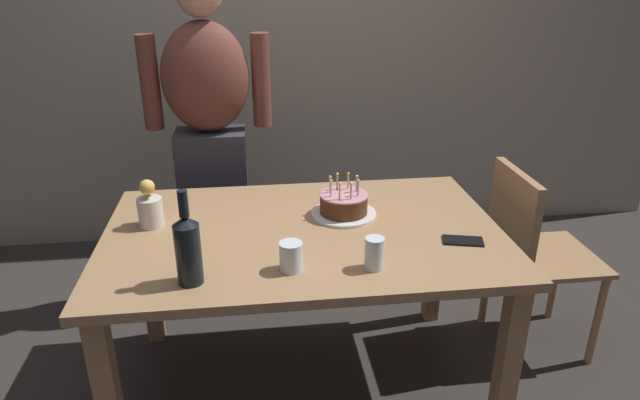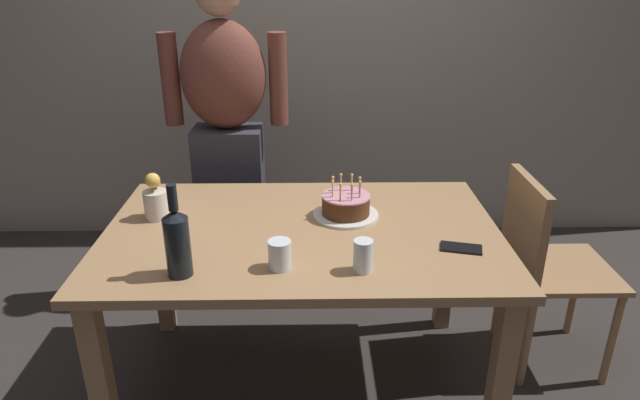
# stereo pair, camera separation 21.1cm
# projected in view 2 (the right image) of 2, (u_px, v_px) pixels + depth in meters

# --- Properties ---
(ground_plane) EXTENTS (10.00, 10.00, 0.00)m
(ground_plane) POSITION_uv_depth(u_px,v_px,m) (304.00, 382.00, 2.41)
(ground_plane) COLOR #332D2B
(back_wall) EXTENTS (5.20, 0.10, 2.60)m
(back_wall) POSITION_uv_depth(u_px,v_px,m) (304.00, 30.00, 3.32)
(back_wall) COLOR #9E9384
(back_wall) RESTS_ON ground_plane
(dining_table) EXTENTS (1.50, 0.96, 0.74)m
(dining_table) POSITION_uv_depth(u_px,v_px,m) (302.00, 251.00, 2.15)
(dining_table) COLOR #A37A51
(dining_table) RESTS_ON ground_plane
(birthday_cake) EXTENTS (0.26, 0.26, 0.16)m
(birthday_cake) POSITION_uv_depth(u_px,v_px,m) (346.00, 206.00, 2.20)
(birthday_cake) COLOR white
(birthday_cake) RESTS_ON dining_table
(water_glass_near) EXTENTS (0.06, 0.06, 0.11)m
(water_glass_near) POSITION_uv_depth(u_px,v_px,m) (363.00, 256.00, 1.81)
(water_glass_near) COLOR silver
(water_glass_near) RESTS_ON dining_table
(water_glass_far) EXTENTS (0.08, 0.08, 0.10)m
(water_glass_far) POSITION_uv_depth(u_px,v_px,m) (280.00, 255.00, 1.83)
(water_glass_far) COLOR silver
(water_glass_far) RESTS_ON dining_table
(wine_bottle) EXTENTS (0.08, 0.08, 0.31)m
(wine_bottle) POSITION_uv_depth(u_px,v_px,m) (177.00, 241.00, 1.76)
(wine_bottle) COLOR black
(wine_bottle) RESTS_ON dining_table
(cell_phone) EXTENTS (0.16, 0.11, 0.01)m
(cell_phone) POSITION_uv_depth(u_px,v_px,m) (461.00, 248.00, 1.96)
(cell_phone) COLOR black
(cell_phone) RESTS_ON dining_table
(flower_vase) EXTENTS (0.09, 0.10, 0.19)m
(flower_vase) POSITION_uv_depth(u_px,v_px,m) (155.00, 198.00, 2.17)
(flower_vase) COLOR silver
(flower_vase) RESTS_ON dining_table
(person_man_bearded) EXTENTS (0.61, 0.27, 1.66)m
(person_man_bearded) POSITION_uv_depth(u_px,v_px,m) (227.00, 137.00, 2.76)
(person_man_bearded) COLOR #33333D
(person_man_bearded) RESTS_ON ground_plane
(dining_chair) EXTENTS (0.42, 0.42, 0.87)m
(dining_chair) POSITION_uv_depth(u_px,v_px,m) (542.00, 258.00, 2.36)
(dining_chair) COLOR #A37A51
(dining_chair) RESTS_ON ground_plane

